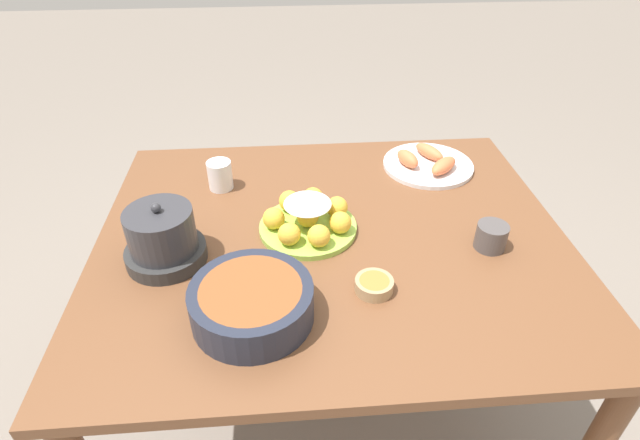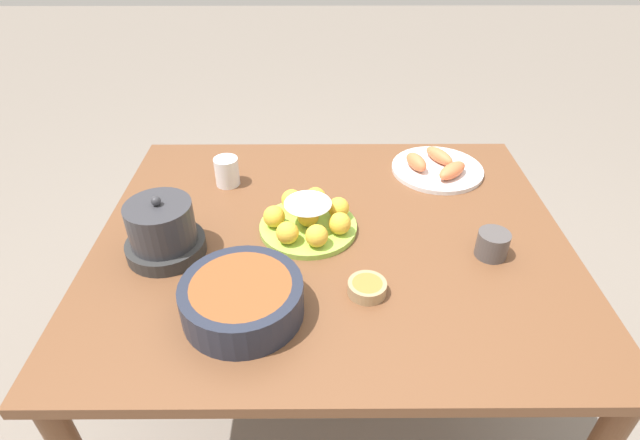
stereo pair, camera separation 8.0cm
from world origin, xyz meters
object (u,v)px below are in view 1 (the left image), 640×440
at_px(sauce_bowl, 374,285).
at_px(cup_near, 220,175).
at_px(dining_table, 332,260).
at_px(cup_far, 491,236).
at_px(cake_plate, 308,219).
at_px(warming_pot, 163,238).
at_px(serving_bowl, 252,302).
at_px(seafood_platter, 428,163).

distance_m(sauce_bowl, cup_near, 0.63).
distance_m(dining_table, cup_far, 0.43).
bearing_deg(cup_near, cake_plate, 136.90).
relative_size(cake_plate, warming_pot, 1.32).
bearing_deg(sauce_bowl, serving_bowl, 12.54).
relative_size(serving_bowl, warming_pot, 1.34).
relative_size(cake_plate, cup_near, 2.99).
distance_m(seafood_platter, cup_near, 0.67).
bearing_deg(warming_pot, cup_near, -108.00).
bearing_deg(sauce_bowl, cake_plate, -60.74).
height_order(seafood_platter, cup_far, cup_far).
height_order(serving_bowl, seafood_platter, serving_bowl).
bearing_deg(cup_far, serving_bowl, 18.13).
height_order(serving_bowl, cup_near, cup_near).
relative_size(dining_table, cup_near, 14.15).
height_order(cake_plate, sauce_bowl, cake_plate).
xyz_separation_m(cake_plate, warming_pot, (0.36, 0.10, 0.03)).
xyz_separation_m(serving_bowl, seafood_platter, (-0.55, -0.62, -0.03)).
bearing_deg(cup_near, cup_far, 154.12).
height_order(cup_far, warming_pot, warming_pot).
bearing_deg(cup_far, cup_near, -25.88).
distance_m(dining_table, cup_near, 0.43).
bearing_deg(cake_plate, cup_near, -43.10).
relative_size(cup_near, cup_far, 1.10).
xyz_separation_m(serving_bowl, sauce_bowl, (-0.28, -0.06, -0.03)).
distance_m(cake_plate, warming_pot, 0.38).
relative_size(dining_table, serving_bowl, 4.66).
distance_m(sauce_bowl, warming_pot, 0.53).
bearing_deg(sauce_bowl, cup_near, -51.01).
bearing_deg(seafood_platter, serving_bowl, 48.29).
height_order(dining_table, cake_plate, cake_plate).
bearing_deg(sauce_bowl, warming_pot, -16.77).
xyz_separation_m(dining_table, warming_pot, (0.43, 0.07, 0.16)).
height_order(cake_plate, warming_pot, warming_pot).
relative_size(sauce_bowl, cup_far, 1.13).
xyz_separation_m(cake_plate, seafood_platter, (-0.41, -0.31, -0.02)).
relative_size(cup_far, warming_pot, 0.40).
height_order(cake_plate, cup_near, cake_plate).
xyz_separation_m(serving_bowl, cup_far, (-0.61, -0.20, -0.01)).
distance_m(serving_bowl, warming_pot, 0.31).
height_order(cake_plate, seafood_platter, cake_plate).
bearing_deg(serving_bowl, cup_near, -78.31).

